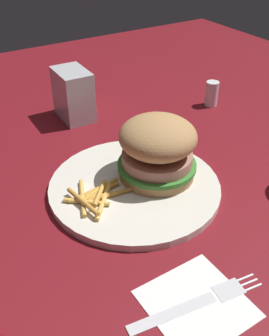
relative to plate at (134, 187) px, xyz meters
The scene contains 8 objects.
ground_plane 0.02m from the plate, 23.81° to the right, with size 1.60×1.60×0.00m, color maroon.
plate is the anchor object (origin of this frame).
sandwich 0.07m from the plate, 92.56° to the left, with size 0.13×0.13×0.10m.
fries_pile 0.07m from the plate, 88.85° to the right, with size 0.10×0.10×0.01m.
napkin 0.23m from the plate, 13.30° to the right, with size 0.11×0.11×0.00m, color white.
fork 0.23m from the plate, 12.89° to the right, with size 0.04×0.17×0.00m.
napkin_dispenser 0.29m from the plate, behind, with size 0.09×0.06×0.10m, color #B7BABF.
salt_shaker 0.36m from the plate, 119.51° to the left, with size 0.03×0.03×0.06m, color white.
Camera 1 is at (0.41, -0.25, 0.39)m, focal length 41.90 mm.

